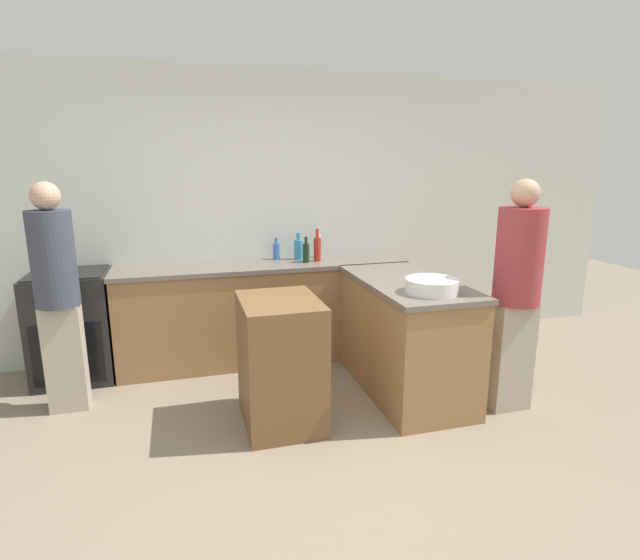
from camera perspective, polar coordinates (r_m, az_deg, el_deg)
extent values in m
plane|color=gray|center=(3.24, -0.03, -21.35)|extent=(14.00, 14.00, 0.00)
cube|color=silver|center=(4.91, -7.28, 7.42)|extent=(8.00, 0.06, 2.70)
cube|color=olive|center=(4.77, -6.37, -3.81)|extent=(2.64, 0.59, 0.89)
cube|color=#6B6056|center=(4.66, -6.52, 1.68)|extent=(2.67, 0.62, 0.04)
cube|color=olive|center=(4.16, 9.67, -6.55)|extent=(0.66, 1.38, 0.89)
cube|color=#6B6056|center=(4.02, 9.93, -0.28)|extent=(0.69, 1.41, 0.04)
cube|color=black|center=(4.80, -26.38, -4.80)|extent=(0.64, 0.59, 0.93)
cube|color=black|center=(4.57, -26.86, -7.60)|extent=(0.54, 0.01, 0.52)
cube|color=black|center=(4.69, -26.97, 0.71)|extent=(0.59, 0.55, 0.01)
cube|color=brown|center=(3.61, -4.52, -9.29)|extent=(0.54, 0.70, 0.92)
cylinder|color=white|center=(3.65, 12.68, -0.64)|extent=(0.38, 0.38, 0.10)
cylinder|color=red|center=(4.71, -0.31, 3.51)|extent=(0.07, 0.07, 0.22)
cylinder|color=red|center=(4.69, -0.31, 5.36)|extent=(0.03, 0.03, 0.09)
cylinder|color=#386BB7|center=(4.82, -5.00, 3.27)|extent=(0.07, 0.07, 0.15)
cylinder|color=#386BB7|center=(4.80, -5.02, 4.50)|extent=(0.03, 0.03, 0.06)
cylinder|color=black|center=(4.65, -1.61, 3.10)|extent=(0.06, 0.06, 0.17)
cylinder|color=black|center=(4.63, -1.62, 4.57)|extent=(0.03, 0.03, 0.07)
cylinder|color=#338CBF|center=(4.81, -2.47, 3.49)|extent=(0.08, 0.08, 0.18)
cylinder|color=#338CBF|center=(4.79, -2.48, 4.99)|extent=(0.04, 0.04, 0.07)
cylinder|color=silver|center=(4.91, -0.23, 3.90)|extent=(0.06, 0.06, 0.22)
cylinder|color=silver|center=(4.89, -0.23, 5.66)|extent=(0.03, 0.03, 0.09)
cube|color=#ADA38E|center=(4.25, -27.08, -7.94)|extent=(0.27, 0.17, 0.82)
cylinder|color=#383D4C|center=(4.05, -28.20, 2.14)|extent=(0.30, 0.30, 0.69)
sphere|color=tan|center=(4.00, -28.90, 8.42)|extent=(0.20, 0.20, 0.20)
cube|color=#ADA38E|center=(4.08, 20.91, -8.12)|extent=(0.31, 0.19, 0.83)
cylinder|color=#993338|center=(3.88, 21.84, 2.53)|extent=(0.34, 0.34, 0.70)
sphere|color=tan|center=(3.82, 22.43, 9.17)|extent=(0.20, 0.20, 0.20)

